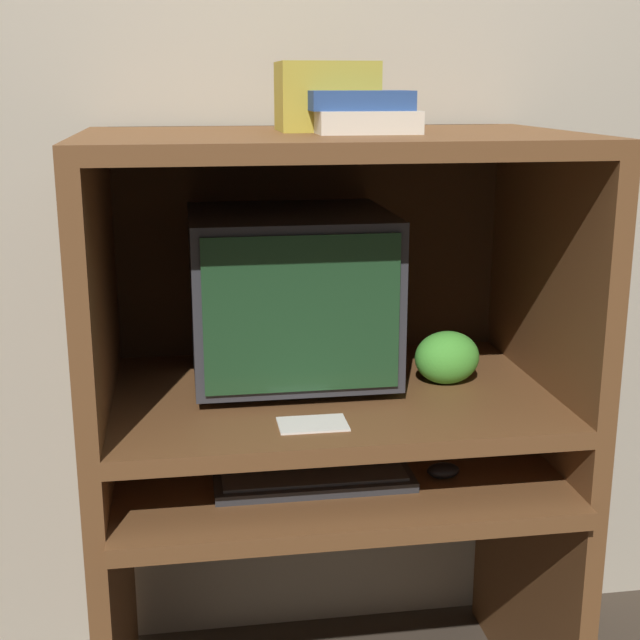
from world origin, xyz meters
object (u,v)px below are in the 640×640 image
Objects in this scene: snack_bag at (447,357)px; storage_box at (326,96)px; mouse at (443,470)px; book_stack at (363,112)px; crt_monitor at (290,294)px; keyboard at (314,479)px.

storage_box is (-0.26, 0.06, 0.55)m from snack_bag.
book_stack reaches higher than mouse.
storage_box is (0.07, -0.03, 0.42)m from crt_monitor.
crt_monitor is 1.06× the size of keyboard.
book_stack is (-0.20, -0.05, 0.53)m from snack_bag.
mouse is 0.32× the size of book_stack.
keyboard is 2.84× the size of snack_bag.
crt_monitor reaches higher than mouse.
mouse reaches higher than keyboard.
keyboard is (0.02, -0.23, -0.33)m from crt_monitor.
storage_box reaches higher than keyboard.
book_stack reaches higher than crt_monitor.
mouse is 0.81m from storage_box.
keyboard is 0.27m from mouse.
book_stack is at bearing -45.36° from crt_monitor.
storage_box is at bearing 167.56° from snack_bag.
mouse is at bearing -106.91° from snack_bag.
book_stack reaches higher than keyboard.
mouse is 0.35× the size of storage_box.
book_stack is at bearing 40.82° from keyboard.
storage_box is at bearing 135.46° from mouse.
storage_box reaches higher than book_stack.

